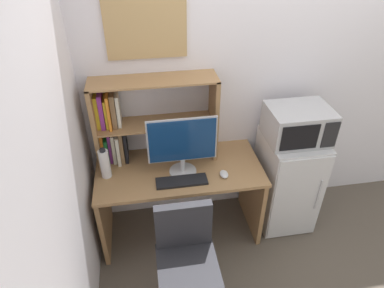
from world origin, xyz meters
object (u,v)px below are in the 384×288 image
(computer_mouse, at_px, (224,174))
(microwave, at_px, (298,124))
(monitor, at_px, (182,144))
(mini_fridge, at_px, (286,180))
(wall_corkboard, at_px, (146,25))
(desk_chair, at_px, (187,268))
(keyboard, at_px, (182,181))
(water_bottle, at_px, (105,164))
(hutch_bookshelf, at_px, (135,121))

(computer_mouse, distance_m, microwave, 0.72)
(monitor, relative_size, microwave, 1.08)
(mini_fridge, xyz_separation_m, wall_corkboard, (-1.14, 0.29, 1.34))
(mini_fridge, xyz_separation_m, desk_chair, (-1.02, -0.72, -0.05))
(keyboard, distance_m, wall_corkboard, 1.17)
(keyboard, relative_size, computer_mouse, 4.02)
(monitor, bearing_deg, microwave, 4.16)
(water_bottle, xyz_separation_m, wall_corkboard, (0.40, 0.31, 0.94))
(microwave, height_order, desk_chair, microwave)
(water_bottle, height_order, desk_chair, water_bottle)
(microwave, xyz_separation_m, wall_corkboard, (-1.14, 0.29, 0.75))
(hutch_bookshelf, bearing_deg, microwave, -8.03)
(hutch_bookshelf, height_order, keyboard, hutch_bookshelf)
(computer_mouse, xyz_separation_m, desk_chair, (-0.38, -0.55, -0.35))
(desk_chair, bearing_deg, mini_fridge, 35.26)
(monitor, height_order, wall_corkboard, wall_corkboard)
(hutch_bookshelf, xyz_separation_m, monitor, (0.34, -0.25, -0.08))
(water_bottle, bearing_deg, microwave, 0.81)
(desk_chair, bearing_deg, computer_mouse, 55.22)
(water_bottle, xyz_separation_m, microwave, (1.55, 0.02, 0.19))
(hutch_bookshelf, xyz_separation_m, wall_corkboard, (0.14, 0.11, 0.71))
(hutch_bookshelf, distance_m, desk_chair, 1.17)
(keyboard, height_order, mini_fridge, mini_fridge)
(hutch_bookshelf, bearing_deg, desk_chair, -73.51)
(water_bottle, bearing_deg, computer_mouse, -9.28)
(keyboard, height_order, microwave, microwave)
(mini_fridge, bearing_deg, desk_chair, -144.74)
(keyboard, relative_size, wall_corkboard, 0.68)
(desk_chair, bearing_deg, monitor, 83.82)
(water_bottle, bearing_deg, keyboard, -16.63)
(desk_chair, xyz_separation_m, wall_corkboard, (-0.13, 1.01, 1.40))
(microwave, distance_m, desk_chair, 1.40)
(monitor, distance_m, microwave, 0.95)
(hutch_bookshelf, relative_size, computer_mouse, 9.78)
(monitor, relative_size, water_bottle, 2.04)
(mini_fridge, bearing_deg, microwave, 89.84)
(water_bottle, xyz_separation_m, desk_chair, (0.53, -0.70, -0.45))
(microwave, relative_size, desk_chair, 0.56)
(computer_mouse, bearing_deg, wall_corkboard, 137.98)
(hutch_bookshelf, distance_m, mini_fridge, 1.45)
(hutch_bookshelf, relative_size, mini_fridge, 1.07)
(computer_mouse, bearing_deg, desk_chair, -124.78)
(monitor, xyz_separation_m, computer_mouse, (0.31, -0.10, -0.26))
(computer_mouse, bearing_deg, monitor, 162.00)
(hutch_bookshelf, bearing_deg, mini_fridge, -8.16)
(computer_mouse, height_order, microwave, microwave)
(keyboard, relative_size, desk_chair, 0.45)
(monitor, relative_size, computer_mouse, 5.39)
(microwave, bearing_deg, hutch_bookshelf, 171.97)
(keyboard, xyz_separation_m, water_bottle, (-0.57, 0.17, 0.11))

